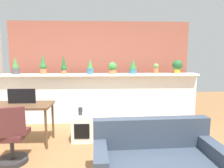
# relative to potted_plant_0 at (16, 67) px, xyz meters

# --- Properties ---
(ground_plane) EXTENTS (12.00, 12.00, 0.00)m
(ground_plane) POSITION_rel_potted_plant_0_xyz_m (1.94, -1.96, -1.37)
(ground_plane) COLOR brown
(divider_wall) EXTENTS (4.67, 0.16, 1.15)m
(divider_wall) POSITION_rel_potted_plant_0_xyz_m (1.94, 0.04, -0.79)
(divider_wall) COLOR white
(divider_wall) RESTS_ON ground
(plant_shelf) EXTENTS (4.67, 0.36, 0.04)m
(plant_shelf) POSITION_rel_potted_plant_0_xyz_m (1.94, 0.00, -0.19)
(plant_shelf) COLOR white
(plant_shelf) RESTS_ON divider_wall
(brick_wall_behind) EXTENTS (4.67, 0.10, 2.50)m
(brick_wall_behind) POSITION_rel_potted_plant_0_xyz_m (1.94, 0.64, -0.12)
(brick_wall_behind) COLOR #9E5442
(brick_wall_behind) RESTS_ON ground
(potted_plant_0) EXTENTS (0.18, 0.18, 0.39)m
(potted_plant_0) POSITION_rel_potted_plant_0_xyz_m (0.00, 0.00, 0.00)
(potted_plant_0) COLOR #4C4C51
(potted_plant_0) RESTS_ON plant_shelf
(potted_plant_1) EXTENTS (0.16, 0.16, 0.46)m
(potted_plant_1) POSITION_rel_potted_plant_0_xyz_m (0.63, -0.00, 0.04)
(potted_plant_1) COLOR #C66B42
(potted_plant_1) RESTS_ON plant_shelf
(potted_plant_2) EXTENTS (0.14, 0.14, 0.44)m
(potted_plant_2) POSITION_rel_potted_plant_0_xyz_m (1.11, -0.01, 0.03)
(potted_plant_2) COLOR #C66B42
(potted_plant_2) RESTS_ON plant_shelf
(potted_plant_3) EXTENTS (0.16, 0.16, 0.36)m
(potted_plant_3) POSITION_rel_potted_plant_0_xyz_m (1.72, -0.02, -0.02)
(potted_plant_3) COLOR #386B84
(potted_plant_3) RESTS_ON plant_shelf
(potted_plant_4) EXTENTS (0.21, 0.21, 0.28)m
(potted_plant_4) POSITION_rel_potted_plant_0_xyz_m (2.24, 0.00, -0.04)
(potted_plant_4) COLOR #C66B42
(potted_plant_4) RESTS_ON plant_shelf
(potted_plant_5) EXTENTS (0.19, 0.19, 0.34)m
(potted_plant_5) POSITION_rel_potted_plant_0_xyz_m (2.73, 0.01, -0.00)
(potted_plant_5) COLOR #386B84
(potted_plant_5) RESTS_ON plant_shelf
(potted_plant_6) EXTENTS (0.12, 0.12, 0.24)m
(potted_plant_6) POSITION_rel_potted_plant_0_xyz_m (3.28, -0.01, -0.05)
(potted_plant_6) COLOR #C66B42
(potted_plant_6) RESTS_ON plant_shelf
(potted_plant_7) EXTENTS (0.24, 0.24, 0.32)m
(potted_plant_7) POSITION_rel_potted_plant_0_xyz_m (3.82, 0.04, 0.01)
(potted_plant_7) COLOR gold
(potted_plant_7) RESTS_ON plant_shelf
(desk) EXTENTS (1.10, 0.60, 0.75)m
(desk) POSITION_rel_potted_plant_0_xyz_m (0.52, -1.14, -0.70)
(desk) COLOR brown
(desk) RESTS_ON ground
(tv_monitor) EXTENTS (0.50, 0.04, 0.27)m
(tv_monitor) POSITION_rel_potted_plant_0_xyz_m (0.51, -1.06, -0.48)
(tv_monitor) COLOR black
(tv_monitor) RESTS_ON desk
(office_chair) EXTENTS (0.50, 0.50, 0.91)m
(office_chair) POSITION_rel_potted_plant_0_xyz_m (0.64, -1.87, -0.98)
(office_chair) COLOR #262628
(office_chair) RESTS_ON ground
(side_cube_shelf) EXTENTS (0.40, 0.41, 0.50)m
(side_cube_shelf) POSITION_rel_potted_plant_0_xyz_m (1.62, -1.03, -1.12)
(side_cube_shelf) COLOR silver
(side_cube_shelf) RESTS_ON ground
(vase_on_shelf) EXTENTS (0.08, 0.08, 0.15)m
(vase_on_shelf) POSITION_rel_potted_plant_0_xyz_m (1.58, -1.03, -0.79)
(vase_on_shelf) COLOR #2D2D33
(vase_on_shelf) RESTS_ON side_cube_shelf
(couch) EXTENTS (1.59, 0.82, 0.80)m
(couch) POSITION_rel_potted_plant_0_xyz_m (2.66, -2.47, -1.09)
(couch) COLOR #333D4C
(couch) RESTS_ON ground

